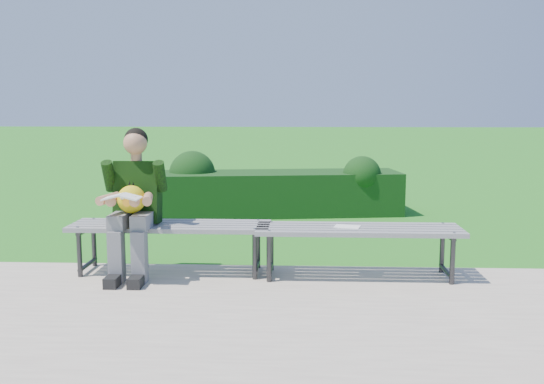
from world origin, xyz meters
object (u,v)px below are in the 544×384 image
object	(u,v)px
bench_right	(358,233)
paper_sheet	(347,227)
bench_left	(171,230)
seated_boy	(134,198)
hedge	(271,190)

from	to	relation	value
bench_right	paper_sheet	xyz separation A→B (m)	(-0.10, 0.00, 0.06)
paper_sheet	bench_left	bearing A→B (deg)	177.33
bench_left	bench_right	world-z (taller)	same
bench_right	bench_left	bearing A→B (deg)	177.49
seated_boy	bench_left	bearing A→B (deg)	17.64
bench_left	seated_boy	xyz separation A→B (m)	(-0.30, -0.10, 0.30)
bench_left	paper_sheet	distance (m)	1.59
hedge	bench_right	bearing A→B (deg)	-73.92
bench_left	bench_right	xyz separation A→B (m)	(1.69, -0.07, 0.00)
bench_right	seated_boy	size ratio (longest dim) A/B	1.37
hedge	seated_boy	distance (m)	3.46
hedge	paper_sheet	world-z (taller)	hedge
bench_left	paper_sheet	xyz separation A→B (m)	(1.59, -0.07, 0.06)
bench_right	seated_boy	xyz separation A→B (m)	(-1.99, -0.02, 0.30)
hedge	bench_right	world-z (taller)	hedge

